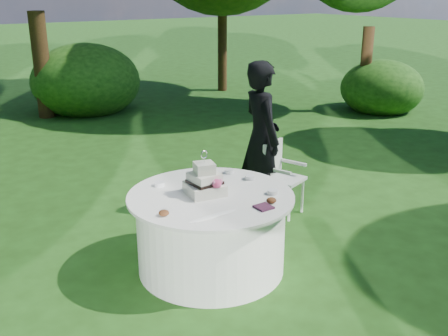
{
  "coord_description": "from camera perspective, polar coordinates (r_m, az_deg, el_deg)",
  "views": [
    {
      "loc": [
        -2.46,
        -3.8,
        2.58
      ],
      "look_at": [
        0.15,
        0.0,
        1.0
      ],
      "focal_mm": 42.0,
      "sensor_mm": 36.0,
      "label": 1
    }
  ],
  "objects": [
    {
      "name": "ground",
      "position": [
        5.21,
        -1.38,
        -10.77
      ],
      "size": [
        80.0,
        80.0,
        0.0
      ],
      "primitive_type": "plane",
      "color": "#1B3D10",
      "rests_on": "ground"
    },
    {
      "name": "napkins",
      "position": [
        4.59,
        4.34,
        -4.26
      ],
      "size": [
        0.14,
        0.14,
        0.02
      ],
      "primitive_type": "cube",
      "color": "#421C33",
      "rests_on": "table"
    },
    {
      "name": "feather_plume",
      "position": [
        4.41,
        -1.23,
        -5.25
      ],
      "size": [
        0.48,
        0.07,
        0.01
      ],
      "primitive_type": "ellipsoid",
      "color": "white",
      "rests_on": "table"
    },
    {
      "name": "guest",
      "position": [
        6.23,
        4.1,
        3.32
      ],
      "size": [
        0.58,
        0.75,
        1.82
      ],
      "primitive_type": "imported",
      "rotation": [
        0.0,
        0.0,
        1.33
      ],
      "color": "black",
      "rests_on": "ground"
    },
    {
      "name": "table",
      "position": [
        5.03,
        -1.42,
        -6.92
      ],
      "size": [
        1.56,
        1.56,
        0.77
      ],
      "color": "white",
      "rests_on": "ground"
    },
    {
      "name": "cake",
      "position": [
        4.85,
        -2.09,
        -1.58
      ],
      "size": [
        0.37,
        0.37,
        0.43
      ],
      "color": "white",
      "rests_on": "table"
    },
    {
      "name": "chair",
      "position": [
        6.26,
        6.09,
        -0.43
      ],
      "size": [
        0.5,
        0.5,
        0.88
      ],
      "color": "white",
      "rests_on": "ground"
    },
    {
      "name": "votives",
      "position": [
        5.15,
        0.39,
        -1.41
      ],
      "size": [
        0.94,
        0.88,
        0.04
      ],
      "color": "white",
      "rests_on": "table"
    },
    {
      "name": "petal_cups",
      "position": [
        4.55,
        -0.53,
        -4.2
      ],
      "size": [
        1.01,
        0.39,
        0.05
      ],
      "color": "#562D16",
      "rests_on": "table"
    }
  ]
}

